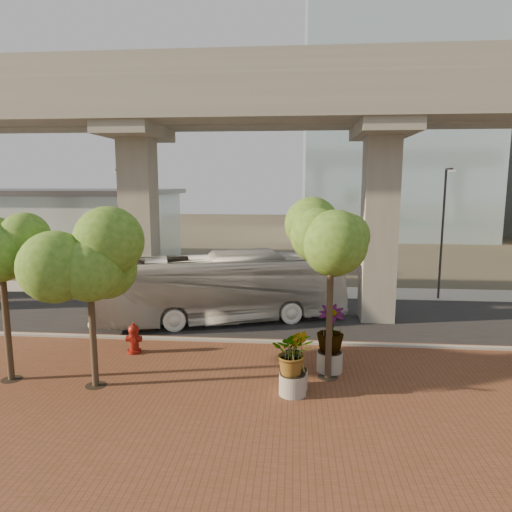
{
  "coord_description": "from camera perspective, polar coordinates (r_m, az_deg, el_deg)",
  "views": [
    {
      "loc": [
        1.9,
        -20.64,
        6.8
      ],
      "look_at": [
        0.09,
        0.5,
        3.41
      ],
      "focal_mm": 32.0,
      "sensor_mm": 36.0,
      "label": 1
    }
  ],
  "objects": [
    {
      "name": "ground",
      "position": [
        21.81,
        -0.36,
        -9.09
      ],
      "size": [
        160.0,
        160.0,
        0.0
      ],
      "primitive_type": "plane",
      "color": "#3B382B",
      "rests_on": "ground"
    },
    {
      "name": "brick_plaza",
      "position": [
        14.46,
        -3.41,
        -18.84
      ],
      "size": [
        70.0,
        13.0,
        0.06
      ],
      "primitive_type": "cube",
      "color": "brown",
      "rests_on": "ground"
    },
    {
      "name": "asphalt_road",
      "position": [
        23.71,
        0.09,
        -7.54
      ],
      "size": [
        90.0,
        8.0,
        0.04
      ],
      "primitive_type": "cube",
      "color": "black",
      "rests_on": "ground"
    },
    {
      "name": "curb_strip",
      "position": [
        19.91,
        -0.89,
        -10.65
      ],
      "size": [
        70.0,
        0.25,
        0.16
      ],
      "primitive_type": "cube",
      "color": "#A19D96",
      "rests_on": "ground"
    },
    {
      "name": "far_sidewalk",
      "position": [
        29.01,
        1.0,
        -4.42
      ],
      "size": [
        90.0,
        3.0,
        0.06
      ],
      "primitive_type": "cube",
      "color": "#A19D96",
      "rests_on": "ground"
    },
    {
      "name": "transit_viaduct",
      "position": [
        22.73,
        0.09,
        10.3
      ],
      "size": [
        72.0,
        5.6,
        12.4
      ],
      "color": "gray",
      "rests_on": "ground"
    },
    {
      "name": "station_pavilion",
      "position": [
        42.84,
        -25.93,
        3.37
      ],
      "size": [
        23.0,
        13.0,
        6.3
      ],
      "color": "silver",
      "rests_on": "ground"
    },
    {
      "name": "transit_bus",
      "position": [
        22.59,
        -4.36,
        -3.99
      ],
      "size": [
        12.53,
        6.29,
        3.41
      ],
      "primitive_type": "imported",
      "rotation": [
        0.0,
        0.0,
        1.86
      ],
      "color": "silver",
      "rests_on": "ground"
    },
    {
      "name": "fire_hydrant",
      "position": [
        19.19,
        -15.01,
        -9.94
      ],
      "size": [
        0.61,
        0.55,
        1.22
      ],
      "color": "maroon",
      "rests_on": "ground"
    },
    {
      "name": "planter_front",
      "position": [
        14.92,
        4.65,
        -12.3
      ],
      "size": [
        1.96,
        1.96,
        2.16
      ],
      "color": "#9E998F",
      "rests_on": "ground"
    },
    {
      "name": "planter_right",
      "position": [
        16.76,
        9.27,
        -9.34
      ],
      "size": [
        2.28,
        2.28,
        2.44
      ],
      "color": "#A8A598",
      "rests_on": "ground"
    },
    {
      "name": "planter_left",
      "position": [
        15.33,
        4.94,
        -11.97
      ],
      "size": [
        1.86,
        1.86,
        2.05
      ],
      "color": "gray",
      "rests_on": "ground"
    },
    {
      "name": "street_tree_far_west",
      "position": [
        17.33,
        -29.4,
        1.4
      ],
      "size": [
        3.38,
        3.38,
        6.34
      ],
      "color": "#49392A",
      "rests_on": "ground"
    },
    {
      "name": "street_tree_near_west",
      "position": [
        15.63,
        -20.22,
        0.02
      ],
      "size": [
        3.61,
        3.61,
        6.09
      ],
      "color": "#49392A",
      "rests_on": "ground"
    },
    {
      "name": "street_tree_near_east",
      "position": [
        15.46,
        9.42,
        2.2
      ],
      "size": [
        3.59,
        3.59,
        6.58
      ],
      "color": "#49392A",
      "rests_on": "ground"
    },
    {
      "name": "streetlamp_west",
      "position": [
        29.15,
        -16.15,
        4.06
      ],
      "size": [
        0.38,
        1.1,
        7.59
      ],
      "color": "#2A292E",
      "rests_on": "ground"
    },
    {
      "name": "streetlamp_east",
      "position": [
        28.48,
        22.37,
        3.64
      ],
      "size": [
        0.38,
        1.1,
        7.6
      ],
      "color": "#302F35",
      "rests_on": "ground"
    }
  ]
}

